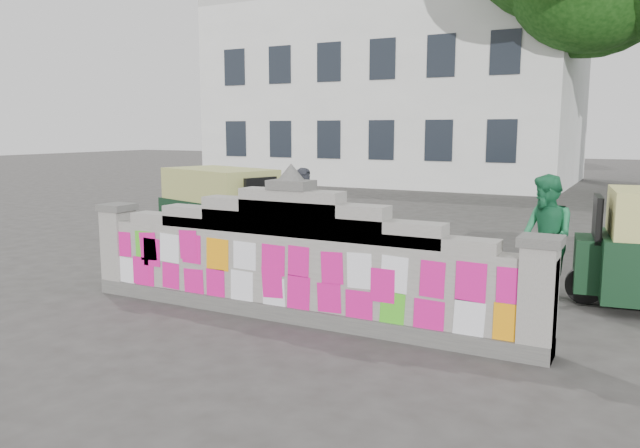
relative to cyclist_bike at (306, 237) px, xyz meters
The scene contains 7 objects.
ground 3.69m from the cyclist_bike, 63.52° to the right, with size 100.00×100.00×0.00m, color #383533.
parapet_wall 3.68m from the cyclist_bike, 63.56° to the right, with size 6.48×0.44×2.01m.
building 19.79m from the cyclist_bike, 106.01° to the left, with size 16.00×10.00×8.90m.
cyclist_bike is the anchor object (origin of this frame).
cyclist_rider 0.30m from the cyclist_bike, ahead, with size 0.54×0.35×1.48m, color black.
pedestrian 4.42m from the cyclist_bike, ahead, with size 0.88×0.68×1.80m, color #227D4B.
rickshaw_left 2.13m from the cyclist_bike, behind, with size 3.05×2.08×1.64m.
Camera 1 is at (3.98, -6.71, 2.43)m, focal length 35.00 mm.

